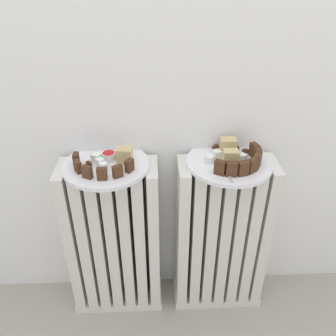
{
  "coord_description": "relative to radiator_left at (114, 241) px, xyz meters",
  "views": [
    {
      "loc": [
        -0.04,
        -0.6,
        1.11
      ],
      "look_at": [
        0.0,
        0.28,
        0.57
      ],
      "focal_mm": 37.72,
      "sensor_mm": 36.0,
      "label": 1
    }
  ],
  "objects": [
    {
      "name": "plate_left",
      "position": [
        -0.0,
        -0.0,
        0.3
      ],
      "size": [
        0.25,
        0.25,
        0.01
      ],
      "primitive_type": "cylinder",
      "color": "white",
      "rests_on": "radiator_left"
    },
    {
      "name": "medjool_date_left_0",
      "position": [
        -0.05,
        -0.01,
        0.31
      ],
      "size": [
        0.03,
        0.03,
        0.02
      ],
      "primitive_type": "ellipsoid",
      "rotation": [
        0.0,
        0.0,
        2.31
      ],
      "color": "#3D1E0F",
      "rests_on": "plate_left"
    },
    {
      "name": "turkish_delight_right_2",
      "position": [
        0.3,
        -0.01,
        0.31
      ],
      "size": [
        0.03,
        0.03,
        0.02
      ],
      "primitive_type": "cube",
      "rotation": [
        0.0,
        0.0,
        1.04
      ],
      "color": "white",
      "rests_on": "plate_right"
    },
    {
      "name": "medjool_date_right_3",
      "position": [
        0.33,
        0.07,
        0.31
      ],
      "size": [
        0.03,
        0.03,
        0.02
      ],
      "primitive_type": "ellipsoid",
      "rotation": [
        0.0,
        0.0,
        0.86
      ],
      "color": "#3D1E0F",
      "rests_on": "plate_right"
    },
    {
      "name": "plate_right",
      "position": [
        0.36,
        -0.0,
        0.3
      ],
      "size": [
        0.25,
        0.25,
        0.01
      ],
      "primitive_type": "cylinder",
      "color": "white",
      "rests_on": "radiator_right"
    },
    {
      "name": "marble_cake_slice_right_1",
      "position": [
        0.36,
        -0.02,
        0.33
      ],
      "size": [
        0.04,
        0.03,
        0.05
      ],
      "primitive_type": "cube",
      "rotation": [
        0.0,
        0.0,
        -0.02
      ],
      "color": "tan",
      "rests_on": "plate_right"
    },
    {
      "name": "dark_cake_slice_right_3",
      "position": [
        0.41,
        -0.06,
        0.32
      ],
      "size": [
        0.03,
        0.03,
        0.04
      ],
      "primitive_type": "cube",
      "rotation": [
        0.0,
        0.0,
        0.66
      ],
      "color": "#472B19",
      "rests_on": "plate_right"
    },
    {
      "name": "turkish_delight_left_1",
      "position": [
        -0.0,
        -0.03,
        0.31
      ],
      "size": [
        0.03,
        0.03,
        0.02
      ],
      "primitive_type": "cube",
      "rotation": [
        0.0,
        0.0,
        0.41
      ],
      "color": "white",
      "rests_on": "plate_left"
    },
    {
      "name": "dark_cake_slice_left_1",
      "position": [
        -0.07,
        -0.04,
        0.32
      ],
      "size": [
        0.03,
        0.03,
        0.04
      ],
      "primitive_type": "cube",
      "rotation": [
        0.0,
        0.0,
        -1.03
      ],
      "color": "#472B19",
      "rests_on": "plate_left"
    },
    {
      "name": "dark_cake_slice_right_6",
      "position": [
        0.43,
        0.02,
        0.32
      ],
      "size": [
        0.03,
        0.03,
        0.04
      ],
      "primitive_type": "cube",
      "rotation": [
        0.0,
        0.0,
        1.86
      ],
      "color": "#472B19",
      "rests_on": "plate_right"
    },
    {
      "name": "dark_cake_slice_right_5",
      "position": [
        0.44,
        -0.01,
        0.32
      ],
      "size": [
        0.02,
        0.03,
        0.04
      ],
      "primitive_type": "cube",
      "rotation": [
        0.0,
        0.0,
        1.46
      ],
      "color": "#472B19",
      "rests_on": "plate_right"
    },
    {
      "name": "dark_cake_slice_right_1",
      "position": [
        0.35,
        -0.08,
        0.32
      ],
      "size": [
        0.03,
        0.02,
        0.04
      ],
      "primitive_type": "cube",
      "rotation": [
        0.0,
        0.0,
        -0.13
      ],
      "color": "#472B19",
      "rests_on": "plate_right"
    },
    {
      "name": "turkish_delight_left_2",
      "position": [
        -0.03,
        0.02,
        0.31
      ],
      "size": [
        0.03,
        0.03,
        0.02
      ],
      "primitive_type": "cube",
      "rotation": [
        0.0,
        0.0,
        1.04
      ],
      "color": "white",
      "rests_on": "plate_left"
    },
    {
      "name": "dark_cake_slice_left_4",
      "position": [
        0.04,
        -0.07,
        0.32
      ],
      "size": [
        0.03,
        0.03,
        0.04
      ],
      "primitive_type": "cube",
      "rotation": [
        0.0,
        0.0,
        0.51
      ],
      "color": "#472B19",
      "rests_on": "plate_left"
    },
    {
      "name": "fork",
      "position": [
        0.34,
        -0.06,
        0.3
      ],
      "size": [
        0.03,
        0.09,
        0.0
      ],
      "color": "#B7B7BC",
      "rests_on": "plate_right"
    },
    {
      "name": "medjool_date_right_2",
      "position": [
        0.36,
        0.08,
        0.31
      ],
      "size": [
        0.03,
        0.03,
        0.02
      ],
      "primitive_type": "ellipsoid",
      "rotation": [
        0.0,
        0.0,
        0.98
      ],
      "color": "#3D1E0F",
      "rests_on": "plate_right"
    },
    {
      "name": "medjool_date_right_1",
      "position": [
        0.42,
        0.04,
        0.31
      ],
      "size": [
        0.02,
        0.02,
        0.01
      ],
      "primitive_type": "ellipsoid",
      "rotation": [
        0.0,
        0.0,
        3.06
      ],
      "color": "#3D1E0F",
      "rests_on": "plate_right"
    },
    {
      "name": "radiator_right",
      "position": [
        0.36,
        0.0,
        0.0
      ],
      "size": [
        0.31,
        0.13,
        0.57
      ],
      "color": "silver",
      "rests_on": "ground_plane"
    },
    {
      "name": "dark_cake_slice_right_0",
      "position": [
        0.32,
        -0.07,
        0.32
      ],
      "size": [
        0.03,
        0.03,
        0.04
      ],
      "primitive_type": "cube",
      "rotation": [
        0.0,
        0.0,
        -0.53
      ],
      "color": "#472B19",
      "rests_on": "plate_right"
    },
    {
      "name": "dark_cake_slice_left_2",
      "position": [
        -0.04,
        -0.07,
        0.32
      ],
      "size": [
        0.03,
        0.03,
        0.04
      ],
      "primitive_type": "cube",
      "rotation": [
        0.0,
        0.0,
        -0.52
      ],
      "color": "#472B19",
      "rests_on": "plate_left"
    },
    {
      "name": "turkish_delight_right_0",
      "position": [
        0.4,
        -0.0,
        0.31
      ],
      "size": [
        0.03,
        0.03,
        0.02
      ],
      "primitive_type": "cube",
      "rotation": [
        0.0,
        0.0,
        0.7
      ],
      "color": "white",
      "rests_on": "plate_right"
    },
    {
      "name": "dark_cake_slice_left_3",
      "position": [
        -0.0,
        -0.08,
        0.32
      ],
      "size": [
        0.03,
        0.01,
        0.04
      ],
      "primitive_type": "cube",
      "rotation": [
        0.0,
        0.0,
        -0.01
      ],
      "color": "#472B19",
      "rests_on": "plate_left"
    },
    {
      "name": "marble_cake_slice_left_0",
      "position": [
        0.05,
        0.0,
        0.33
      ],
      "size": [
        0.05,
        0.04,
        0.05
      ],
      "primitive_type": "cube",
      "rotation": [
        0.0,
        0.0,
        -0.12
      ],
      "color": "tan",
      "rests_on": "plate_left"
    },
    {
      "name": "marble_cake_slice_right_0",
      "position": [
        0.36,
        0.04,
        0.33
      ],
      "size": [
        0.05,
        0.04,
        0.05
      ],
      "primitive_type": "cube",
      "rotation": [
        0.0,
        0.0,
        -0.05
      ],
      "color": "tan",
      "rests_on": "plate_right"
    },
    {
      "name": "turkish_delight_right_1",
      "position": [
        0.32,
        0.02,
        0.31
      ],
      "size": [
        0.03,
        0.03,
        0.02
      ],
      "primitive_type": "cube",
      "rotation": [
        0.0,
        0.0,
        0.35
      ],
      "color": "white",
      "rests_on": "plate_right"
    },
    {
      "name": "dark_cake_slice_right_2",
      "position": [
        0.38,
        -0.08,
        0.32
      ],
      "size": [
        0.03,
        0.02,
        0.04
      ],
      "primitive_type": "cube",
      "rotation": [
        0.0,
        0.0,
        0.27
      ],
      "color": "#472B19",
      "rests_on": "plate_right"
    },
    {
      "name": "radiator_left",
      "position": [
        0.0,
        0.0,
        0.0
      ],
      "size": [
        0.31,
        0.13,
        0.57
      ],
      "color": "silver",
      "rests_on": "ground_plane"
    },
    {
      "name": "medjool_date_right_0",
      "position": [
        0.39,
        0.07,
        0.31
      ],
      "size": [
        0.03,
        0.03,
        0.02
      ],
      "primitive_type": "ellipsoid",
      "rotation": [
        0.0,
        0.0,
        2.27
      ],
      "color": "#3D1E0F",
      "rests_on": "plate_right"
    },
    {
      "name": "jam_bowl_left",
      "position": [
        0.01,
        0.02,
        0.32
      ],
      "size": [
        0.04,
        0.04,
        0.02
      ],
      "color": "white",
      "rests_on": "plate_left"
    },
    {
      "name": "dark_cake_slice_left_0",
      "position": [
        -0.08,
        -0.0,
        0.32
      ],
      "size": [
        0.02,
        0.03,
        0.04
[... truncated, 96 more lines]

